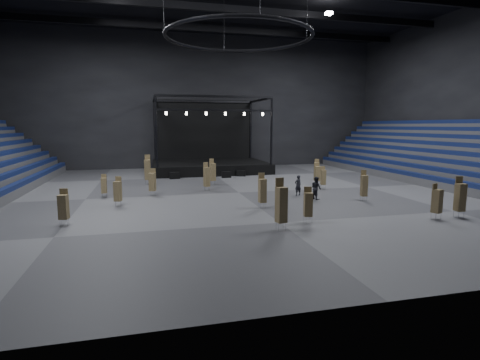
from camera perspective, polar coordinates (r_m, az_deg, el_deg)
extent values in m
plane|color=#4F4F52|center=(32.58, -0.19, -1.92)|extent=(50.00, 50.00, 0.00)
cube|color=black|center=(52.80, -5.69, 11.77)|extent=(50.00, 0.20, 18.00)
cube|color=black|center=(13.06, 23.89, 21.85)|extent=(50.00, 0.20, 18.00)
cube|color=#0E133E|center=(33.26, -32.17, -1.34)|extent=(0.59, 40.00, 0.40)
cube|color=#4B4B4D|center=(42.88, 28.82, 0.03)|extent=(7.20, 40.00, 0.75)
cube|color=#0E133E|center=(40.66, 25.46, 0.67)|extent=(0.59, 40.00, 0.40)
cube|color=#4B4B4D|center=(43.14, 29.30, 0.54)|extent=(6.30, 40.00, 1.50)
cube|color=#0E133E|center=(41.16, 26.50, 1.74)|extent=(0.59, 40.00, 0.40)
cube|color=#4B4B4D|center=(43.41, 29.76, 1.05)|extent=(5.40, 40.00, 2.25)
cube|color=#0E133E|center=(41.67, 27.51, 2.78)|extent=(0.59, 40.00, 0.40)
cube|color=#4B4B4D|center=(43.68, 30.23, 1.55)|extent=(4.50, 40.00, 3.00)
cube|color=#0E133E|center=(42.22, 28.50, 3.80)|extent=(0.59, 40.00, 0.40)
cube|color=#4B4B4D|center=(43.96, 30.69, 2.04)|extent=(3.60, 40.00, 3.75)
cube|color=#0E133E|center=(42.79, 29.47, 4.78)|extent=(0.59, 40.00, 0.40)
cube|color=#4B4B4D|center=(44.24, 31.14, 2.53)|extent=(2.70, 40.00, 4.50)
cube|color=#0E133E|center=(43.39, 30.41, 5.74)|extent=(0.59, 40.00, 0.40)
cube|color=#4B4B4D|center=(44.53, 31.59, 3.01)|extent=(1.80, 40.00, 5.25)
cube|color=#0E133E|center=(44.01, 31.33, 6.68)|extent=(0.59, 40.00, 0.40)
cube|color=#4B4B4D|center=(44.83, 32.03, 3.49)|extent=(0.90, 40.00, 6.00)
cube|color=#0E133E|center=(44.65, 32.22, 7.58)|extent=(0.59, 40.00, 0.40)
cube|color=black|center=(47.55, -4.60, 2.03)|extent=(14.00, 10.00, 1.20)
cube|color=black|center=(52.02, -5.52, 7.63)|extent=(13.30, 0.30, 8.00)
cylinder|color=black|center=(42.08, -12.62, 7.18)|extent=(0.24, 0.24, 7.80)
cylinder|color=black|center=(51.27, -12.86, 7.34)|extent=(0.24, 0.24, 7.80)
cylinder|color=black|center=(44.38, 4.82, 7.40)|extent=(0.24, 0.24, 7.80)
cylinder|color=black|center=(53.18, 1.63, 7.57)|extent=(0.24, 0.24, 7.80)
cube|color=black|center=(42.85, -3.72, 12.60)|extent=(13.40, 0.25, 0.25)
cube|color=black|center=(51.91, -5.55, 11.83)|extent=(13.40, 0.25, 0.25)
cube|color=black|center=(42.77, -3.70, 10.59)|extent=(13.40, 0.20, 0.20)
cylinder|color=white|center=(42.13, -11.19, 9.95)|extent=(0.24, 0.24, 0.35)
cylinder|color=white|center=(42.29, -8.17, 10.01)|extent=(0.24, 0.24, 0.35)
cylinder|color=white|center=(42.57, -5.18, 10.05)|extent=(0.24, 0.24, 0.35)
cylinder|color=white|center=(42.96, -2.23, 10.06)|extent=(0.24, 0.24, 0.35)
cylinder|color=white|center=(43.46, 0.66, 10.05)|extent=(0.24, 0.24, 0.35)
cylinder|color=white|center=(44.06, 3.47, 10.01)|extent=(0.24, 0.24, 0.35)
torus|color=black|center=(32.86, -0.20, 20.99)|extent=(12.30, 12.30, 0.30)
cylinder|color=black|center=(35.34, 10.21, 24.14)|extent=(0.04, 0.04, 5.00)
cylinder|color=black|center=(39.14, -2.45, 22.67)|extent=(0.04, 0.04, 5.00)
cube|color=black|center=(40.54, -2.77, 24.66)|extent=(49.00, 0.35, 0.70)
cube|color=black|center=(48.14, -4.75, 22.00)|extent=(49.00, 0.35, 0.70)
cube|color=white|center=(40.76, 13.37, 23.49)|extent=(0.60, 0.60, 0.25)
cube|color=black|center=(41.51, -9.94, 0.68)|extent=(1.16, 0.71, 0.73)
cube|color=black|center=(41.78, -2.09, 0.82)|extent=(1.02, 0.51, 0.68)
cube|color=black|center=(43.04, 0.17, 1.05)|extent=(1.14, 0.84, 0.68)
cylinder|color=silver|center=(28.32, -18.45, -3.52)|extent=(0.03, 0.03, 0.38)
cylinder|color=silver|center=(28.67, -18.39, -3.37)|extent=(0.03, 0.03, 0.38)
cylinder|color=silver|center=(28.29, -17.72, -3.50)|extent=(0.03, 0.03, 0.38)
cylinder|color=silver|center=(28.65, -17.67, -3.35)|extent=(0.03, 0.03, 0.38)
cube|color=olive|center=(28.32, -18.14, -1.64)|extent=(0.59, 0.59, 1.43)
cube|color=olive|center=(28.38, -18.04, -0.25)|extent=(0.43, 0.21, 0.79)
cylinder|color=silver|center=(36.65, -4.43, -0.47)|extent=(0.03, 0.03, 0.41)
cylinder|color=silver|center=(37.03, -4.53, -0.38)|extent=(0.03, 0.03, 0.41)
cylinder|color=silver|center=(36.71, -3.83, -0.45)|extent=(0.03, 0.03, 0.41)
cylinder|color=silver|center=(37.09, -3.93, -0.36)|extent=(0.03, 0.03, 0.41)
cube|color=olive|center=(36.72, -4.20, 1.23)|extent=(0.60, 0.60, 1.73)
cube|color=olive|center=(36.82, -4.34, 2.53)|extent=(0.47, 0.18, 0.95)
cylinder|color=silver|center=(20.91, 5.91, -7.18)|extent=(0.03, 0.03, 0.44)
cylinder|color=silver|center=(21.29, 5.53, -6.89)|extent=(0.03, 0.03, 0.44)
cylinder|color=silver|center=(21.05, 6.99, -7.09)|extent=(0.03, 0.03, 0.44)
cylinder|color=silver|center=(21.43, 6.59, -6.81)|extent=(0.03, 0.03, 0.44)
cube|color=olive|center=(20.88, 6.31, -3.77)|extent=(0.62, 0.62, 1.99)
cube|color=olive|center=(20.89, 6.04, -1.13)|extent=(0.51, 0.16, 1.09)
cylinder|color=silver|center=(31.76, -13.50, -2.05)|extent=(0.03, 0.03, 0.41)
cylinder|color=silver|center=(32.14, -13.50, -1.92)|extent=(0.03, 0.03, 0.41)
cylinder|color=silver|center=(31.76, -12.80, -2.02)|extent=(0.03, 0.03, 0.41)
cylinder|color=silver|center=(32.14, -12.81, -1.90)|extent=(0.03, 0.03, 0.41)
cube|color=olive|center=(31.80, -13.21, -0.29)|extent=(0.63, 0.63, 1.49)
cube|color=olive|center=(31.90, -13.13, 1.01)|extent=(0.46, 0.22, 0.82)
cylinder|color=silver|center=(26.34, 3.14, -3.95)|extent=(0.03, 0.03, 0.40)
cylinder|color=silver|center=(26.69, 2.90, -3.79)|extent=(0.03, 0.03, 0.40)
cylinder|color=silver|center=(26.45, 3.93, -3.91)|extent=(0.03, 0.03, 0.40)
cylinder|color=silver|center=(26.80, 3.68, -3.74)|extent=(0.03, 0.03, 0.40)
cube|color=olive|center=(26.37, 3.43, -1.64)|extent=(0.51, 0.51, 1.68)
cube|color=olive|center=(26.43, 3.29, 0.12)|extent=(0.46, 0.09, 0.92)
cylinder|color=silver|center=(24.02, -25.72, -5.97)|extent=(0.03, 0.03, 0.41)
cylinder|color=silver|center=(24.39, -25.54, -5.76)|extent=(0.03, 0.03, 0.41)
cylinder|color=silver|center=(23.95, -24.81, -5.96)|extent=(0.03, 0.03, 0.41)
cylinder|color=silver|center=(24.31, -24.64, -5.74)|extent=(0.03, 0.03, 0.41)
cube|color=olive|center=(23.97, -25.32, -3.73)|extent=(0.57, 0.57, 1.42)
cube|color=olive|center=(24.04, -25.24, -2.09)|extent=(0.47, 0.14, 0.78)
cylinder|color=silver|center=(38.05, -14.18, -0.34)|extent=(0.03, 0.03, 0.45)
cylinder|color=silver|center=(38.48, -14.17, -0.25)|extent=(0.03, 0.03, 0.45)
cylinder|color=silver|center=(38.05, -13.53, -0.32)|extent=(0.03, 0.03, 0.45)
cylinder|color=silver|center=(38.48, -13.53, -0.23)|extent=(0.03, 0.03, 0.45)
cube|color=olive|center=(38.11, -13.91, 1.53)|extent=(0.62, 0.62, 1.98)
cube|color=olive|center=(38.23, -13.92, 2.97)|extent=(0.53, 0.14, 1.09)
cylinder|color=silver|center=(32.24, -20.27, -2.24)|extent=(0.03, 0.03, 0.35)
cylinder|color=silver|center=(32.57, -20.21, -2.13)|extent=(0.03, 0.03, 0.35)
cylinder|color=silver|center=(32.20, -19.69, -2.22)|extent=(0.03, 0.03, 0.35)
cylinder|color=silver|center=(32.53, -19.63, -2.11)|extent=(0.03, 0.03, 0.35)
cube|color=olive|center=(32.26, -20.02, -0.79)|extent=(0.43, 0.43, 1.24)
cube|color=olive|center=(32.35, -20.02, 0.26)|extent=(0.40, 0.07, 0.68)
cylinder|color=silver|center=(22.70, 10.04, -6.08)|extent=(0.03, 0.03, 0.40)
cylinder|color=silver|center=(23.03, 9.66, -5.86)|extent=(0.03, 0.03, 0.40)
cylinder|color=silver|center=(22.85, 10.91, -6.00)|extent=(0.03, 0.03, 0.40)
cylinder|color=silver|center=(23.18, 10.52, -5.78)|extent=(0.03, 0.03, 0.40)
cube|color=olive|center=(22.74, 10.34, -3.70)|extent=(0.57, 0.57, 1.43)
cube|color=olive|center=(22.80, 10.29, -1.96)|extent=(0.46, 0.16, 0.79)
cylinder|color=silver|center=(40.13, 11.46, 0.15)|extent=(0.03, 0.03, 0.41)
cylinder|color=silver|center=(40.48, 11.22, 0.23)|extent=(0.03, 0.03, 0.41)
cylinder|color=silver|center=(40.30, 11.96, 0.17)|extent=(0.03, 0.03, 0.41)
cylinder|color=silver|center=(40.64, 11.72, 0.24)|extent=(0.03, 0.03, 0.41)
cube|color=olive|center=(40.26, 11.63, 1.55)|extent=(0.63, 0.63, 1.51)
cube|color=olive|center=(40.39, 11.64, 2.58)|extent=(0.46, 0.22, 0.83)
cylinder|color=silver|center=(33.38, -5.33, -1.37)|extent=(0.03, 0.03, 0.39)
cylinder|color=silver|center=(33.74, -5.42, -1.27)|extent=(0.03, 0.03, 0.39)
cylinder|color=silver|center=(33.44, -4.71, -1.35)|extent=(0.03, 0.03, 0.39)
cylinder|color=silver|center=(33.79, -4.80, -1.25)|extent=(0.03, 0.03, 0.39)
cube|color=olive|center=(33.43, -5.09, 0.48)|extent=(0.58, 0.58, 1.73)
cube|color=olive|center=(33.50, -5.25, 1.90)|extent=(0.44, 0.19, 0.95)
cylinder|color=silver|center=(27.29, 30.35, -4.64)|extent=(0.03, 0.03, 0.42)
cylinder|color=silver|center=(27.57, 29.77, -4.47)|extent=(0.03, 0.03, 0.42)
cylinder|color=silver|center=(27.57, 30.95, -4.56)|extent=(0.03, 0.03, 0.42)
cylinder|color=silver|center=(27.85, 30.37, -4.40)|extent=(0.03, 0.03, 0.42)
cube|color=olive|center=(27.37, 30.53, -2.29)|extent=(0.55, 0.55, 1.76)
cube|color=olive|center=(27.41, 30.37, -0.51)|extent=(0.49, 0.11, 0.97)
cylinder|color=silver|center=(30.37, 18.19, -2.74)|extent=(0.03, 0.03, 0.37)
cylinder|color=silver|center=(30.66, 17.85, -2.63)|extent=(0.03, 0.03, 0.37)
cylinder|color=silver|center=(30.56, 18.74, -2.70)|extent=(0.03, 0.03, 0.37)
cylinder|color=silver|center=(30.85, 18.40, -2.59)|extent=(0.03, 0.03, 0.37)
cube|color=olive|center=(30.44, 18.38, -0.83)|extent=(0.49, 0.49, 1.62)
cube|color=olive|center=(30.50, 18.30, 0.63)|extent=(0.42, 0.11, 0.89)
cylinder|color=silver|center=(26.16, 27.65, -4.98)|extent=(0.03, 0.03, 0.41)
cylinder|color=silver|center=(26.44, 27.10, -4.81)|extent=(0.03, 0.03, 0.41)
cylinder|color=silver|center=(26.41, 28.29, -4.91)|extent=(0.03, 0.03, 0.41)
cylinder|color=silver|center=(26.69, 27.73, -4.74)|extent=(0.03, 0.03, 0.41)
cube|color=olive|center=(26.24, 27.83, -2.87)|extent=(0.62, 0.62, 1.46)
cube|color=olive|center=(26.23, 27.54, -1.34)|extent=(0.46, 0.21, 0.80)
cylinder|color=silver|center=(35.31, 12.41, -1.03)|extent=(0.03, 0.03, 0.35)
cylinder|color=silver|center=(35.60, 12.17, -0.94)|extent=(0.03, 0.03, 0.35)
cylinder|color=silver|center=(35.45, 12.89, -1.00)|extent=(0.03, 0.03, 0.35)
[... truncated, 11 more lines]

